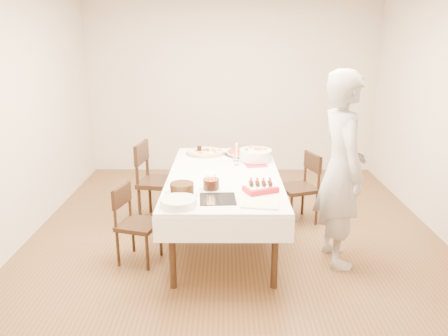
{
  "coord_description": "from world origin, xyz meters",
  "views": [
    {
      "loc": [
        -0.1,
        -4.4,
        2.13
      ],
      "look_at": [
        -0.12,
        -0.09,
        0.81
      ],
      "focal_mm": 35.0,
      "sensor_mm": 36.0,
      "label": 1
    }
  ],
  "objects_px": {
    "person": "(341,170)",
    "layer_cake": "(182,189)",
    "strawberry_box": "(261,188)",
    "pasta_bowl": "(256,155)",
    "chair_left_dessert": "(139,225)",
    "pizza_pepperoni": "(243,153)",
    "pizza_white": "(206,152)",
    "dining_table": "(224,208)",
    "cola_glass": "(199,150)",
    "chair_right_savory": "(298,188)",
    "taper_candle": "(237,154)",
    "birthday_cake": "(211,180)",
    "chair_left_savory": "(159,182)"
  },
  "relations": [
    {
      "from": "pizza_white",
      "to": "strawberry_box",
      "type": "height_order",
      "value": "strawberry_box"
    },
    {
      "from": "pasta_bowl",
      "to": "pizza_white",
      "type": "bearing_deg",
      "value": 154.4
    },
    {
      "from": "pizza_pepperoni",
      "to": "layer_cake",
      "type": "relative_size",
      "value": 1.56
    },
    {
      "from": "strawberry_box",
      "to": "person",
      "type": "bearing_deg",
      "value": 7.5
    },
    {
      "from": "pasta_bowl",
      "to": "taper_candle",
      "type": "xyz_separation_m",
      "value": [
        -0.22,
        -0.18,
        0.06
      ]
    },
    {
      "from": "chair_left_dessert",
      "to": "pizza_pepperoni",
      "type": "distance_m",
      "value": 1.66
    },
    {
      "from": "chair_right_savory",
      "to": "cola_glass",
      "type": "relative_size",
      "value": 8.08
    },
    {
      "from": "taper_candle",
      "to": "strawberry_box",
      "type": "distance_m",
      "value": 0.89
    },
    {
      "from": "person",
      "to": "layer_cake",
      "type": "height_order",
      "value": "person"
    },
    {
      "from": "person",
      "to": "pizza_pepperoni",
      "type": "relative_size",
      "value": 4.34
    },
    {
      "from": "pasta_bowl",
      "to": "strawberry_box",
      "type": "bearing_deg",
      "value": -91.19
    },
    {
      "from": "strawberry_box",
      "to": "pasta_bowl",
      "type": "bearing_deg",
      "value": 88.81
    },
    {
      "from": "pizza_white",
      "to": "cola_glass",
      "type": "xyz_separation_m",
      "value": [
        -0.07,
        -0.01,
        0.03
      ]
    },
    {
      "from": "chair_right_savory",
      "to": "pizza_white",
      "type": "relative_size",
      "value": 1.72
    },
    {
      "from": "layer_cake",
      "to": "pasta_bowl",
      "type": "bearing_deg",
      "value": 56.94
    },
    {
      "from": "pasta_bowl",
      "to": "birthday_cake",
      "type": "distance_m",
      "value": 1.09
    },
    {
      "from": "pizza_white",
      "to": "layer_cake",
      "type": "bearing_deg",
      "value": -96.05
    },
    {
      "from": "pizza_white",
      "to": "strawberry_box",
      "type": "relative_size",
      "value": 1.67
    },
    {
      "from": "person",
      "to": "cola_glass",
      "type": "xyz_separation_m",
      "value": [
        -1.39,
        1.22,
        -0.13
      ]
    },
    {
      "from": "chair_right_savory",
      "to": "pizza_pepperoni",
      "type": "height_order",
      "value": "chair_right_savory"
    },
    {
      "from": "chair_left_savory",
      "to": "taper_candle",
      "type": "distance_m",
      "value": 1.0
    },
    {
      "from": "dining_table",
      "to": "chair_left_dessert",
      "type": "xyz_separation_m",
      "value": [
        -0.82,
        -0.46,
        0.01
      ]
    },
    {
      "from": "chair_left_savory",
      "to": "pizza_white",
      "type": "height_order",
      "value": "chair_left_savory"
    },
    {
      "from": "chair_left_savory",
      "to": "person",
      "type": "bearing_deg",
      "value": 161.02
    },
    {
      "from": "chair_left_dessert",
      "to": "birthday_cake",
      "type": "bearing_deg",
      "value": -164.4
    },
    {
      "from": "chair_right_savory",
      "to": "layer_cake",
      "type": "height_order",
      "value": "layer_cake"
    },
    {
      "from": "person",
      "to": "layer_cake",
      "type": "distance_m",
      "value": 1.49
    },
    {
      "from": "layer_cake",
      "to": "birthday_cake",
      "type": "distance_m",
      "value": 0.3
    },
    {
      "from": "dining_table",
      "to": "chair_left_savory",
      "type": "xyz_separation_m",
      "value": [
        -0.76,
        0.54,
        0.1
      ]
    },
    {
      "from": "chair_left_dessert",
      "to": "strawberry_box",
      "type": "height_order",
      "value": "strawberry_box"
    },
    {
      "from": "chair_right_savory",
      "to": "cola_glass",
      "type": "height_order",
      "value": "cola_glass"
    },
    {
      "from": "chair_left_savory",
      "to": "pizza_pepperoni",
      "type": "relative_size",
      "value": 2.23
    },
    {
      "from": "person",
      "to": "cola_glass",
      "type": "bearing_deg",
      "value": 42.69
    },
    {
      "from": "person",
      "to": "chair_right_savory",
      "type": "bearing_deg",
      "value": 7.6
    },
    {
      "from": "dining_table",
      "to": "taper_candle",
      "type": "distance_m",
      "value": 0.62
    },
    {
      "from": "chair_left_savory",
      "to": "pizza_pepperoni",
      "type": "bearing_deg",
      "value": -157.77
    },
    {
      "from": "chair_left_savory",
      "to": "pizza_white",
      "type": "xyz_separation_m",
      "value": [
        0.53,
        0.25,
        0.3
      ]
    },
    {
      "from": "chair_left_savory",
      "to": "taper_candle",
      "type": "bearing_deg",
      "value": 175.85
    },
    {
      "from": "pizza_pepperoni",
      "to": "strawberry_box",
      "type": "relative_size",
      "value": 1.48
    },
    {
      "from": "chair_right_savory",
      "to": "taper_candle",
      "type": "xyz_separation_m",
      "value": [
        -0.73,
        -0.17,
        0.47
      ]
    },
    {
      "from": "pizza_white",
      "to": "cola_glass",
      "type": "distance_m",
      "value": 0.08
    },
    {
      "from": "chair_left_dessert",
      "to": "person",
      "type": "height_order",
      "value": "person"
    },
    {
      "from": "person",
      "to": "pizza_pepperoni",
      "type": "xyz_separation_m",
      "value": [
        -0.87,
        1.21,
        -0.15
      ]
    },
    {
      "from": "pizza_pepperoni",
      "to": "person",
      "type": "bearing_deg",
      "value": -54.19
    },
    {
      "from": "dining_table",
      "to": "chair_left_dessert",
      "type": "distance_m",
      "value": 0.94
    },
    {
      "from": "chair_left_savory",
      "to": "cola_glass",
      "type": "relative_size",
      "value": 9.29
    },
    {
      "from": "cola_glass",
      "to": "chair_left_dessert",
      "type": "bearing_deg",
      "value": -112.62
    },
    {
      "from": "pizza_white",
      "to": "pizza_pepperoni",
      "type": "relative_size",
      "value": 1.13
    },
    {
      "from": "dining_table",
      "to": "pasta_bowl",
      "type": "bearing_deg",
      "value": 54.83
    },
    {
      "from": "pasta_bowl",
      "to": "dining_table",
      "type": "bearing_deg",
      "value": -125.17
    }
  ]
}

